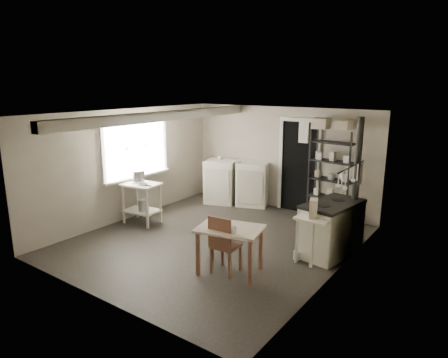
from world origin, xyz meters
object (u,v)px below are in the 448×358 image
Objects in this scene: shelf_rack at (331,177)px; work_table at (230,249)px; base_cabinets at (237,185)px; chair at (226,242)px; stockpot at (138,177)px; prep_table at (142,204)px; stove at (331,229)px; flour_sack at (320,209)px.

shelf_rack is 2.02× the size of work_table.
base_cabinets reaches higher than chair.
shelf_rack is 2.08× the size of chair.
stockpot is 0.30× the size of work_table.
work_table is (1.92, -3.03, -0.08)m from base_cabinets.
base_cabinets is (0.81, 2.27, 0.06)m from prep_table.
base_cabinets is 3.26m from stove.
chair is at bearing -78.91° from base_cabinets.
work_table is 0.12m from chair.
shelf_rack is (3.07, 2.34, 0.55)m from prep_table.
stockpot reaches higher than prep_table.
shelf_rack is 1.67× the size of stove.
prep_table is 0.44× the size of shelf_rack.
stockpot is at bearing 159.17° from chair.
prep_table reaches higher than work_table.
flour_sack is at bearing -20.11° from base_cabinets.
chair is (-0.05, -0.03, 0.10)m from work_table.
shelf_rack is 4.48× the size of flour_sack.
prep_table is at bearing -17.49° from stockpot.
base_cabinets is at bearing 117.04° from chair.
work_table is at bearing -77.98° from base_cabinets.
stove is at bearing 11.81° from prep_table.
stockpot is at bearing -143.36° from flour_sack.
shelf_rack is at bearing -18.46° from base_cabinets.
shelf_rack is at bearing 37.30° from prep_table.
stockpot is 0.31× the size of chair.
base_cabinets is 1.66× the size of work_table.
shelf_rack reaches higher than chair.
stove is 2.68× the size of flour_sack.
chair is at bearing -16.49° from prep_table.
work_table is (2.72, -0.76, -0.02)m from prep_table.
prep_table is 2.79m from chair.
base_cabinets is 0.82× the size of shelf_rack.
flour_sack is at bearing 36.64° from stockpot.
base_cabinets is 3.67× the size of flour_sack.
shelf_rack is at bearing 21.16° from flour_sack.
base_cabinets is at bearing 70.45° from prep_table.
prep_table is 0.53× the size of base_cabinets.
flour_sack is (0.18, 3.04, -0.14)m from work_table.
flour_sack is (-0.80, 1.50, -0.20)m from stove.
shelf_rack is at bearing 121.50° from stove.
stove is (3.71, 0.78, 0.04)m from prep_table.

